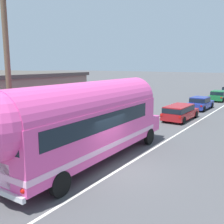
# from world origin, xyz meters

# --- Properties ---
(ground_plane) EXTENTS (300.00, 300.00, 0.00)m
(ground_plane) POSITION_xyz_m (0.00, 0.00, 0.00)
(ground_plane) COLOR #4C4C4F
(lane_markings) EXTENTS (3.60, 80.00, 0.01)m
(lane_markings) POSITION_xyz_m (-1.60, 12.00, 0.00)
(lane_markings) COLOR silver
(lane_markings) RESTS_ON ground
(utility_pole) EXTENTS (1.80, 0.24, 8.50)m
(utility_pole) POSITION_xyz_m (-3.90, -2.92, 4.42)
(utility_pole) COLOR brown
(utility_pole) RESTS_ON ground
(painted_bus) EXTENTS (2.78, 12.47, 4.12)m
(painted_bus) POSITION_xyz_m (-1.71, -0.42, 2.30)
(painted_bus) COLOR #EA4C9E
(painted_bus) RESTS_ON ground
(car_lead) EXTENTS (2.03, 4.75, 1.37)m
(car_lead) POSITION_xyz_m (-1.57, 12.60, 0.80)
(car_lead) COLOR #A5191E
(car_lead) RESTS_ON ground
(car_second) EXTENTS (2.05, 4.54, 1.37)m
(car_second) POSITION_xyz_m (-1.73, 19.51, 0.74)
(car_second) COLOR navy
(car_second) RESTS_ON ground
(car_third) EXTENTS (2.03, 4.82, 1.37)m
(car_third) POSITION_xyz_m (-1.64, 28.08, 0.75)
(car_third) COLOR #196633
(car_third) RESTS_ON ground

